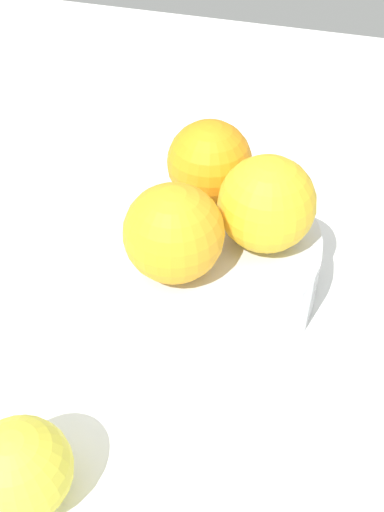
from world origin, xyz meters
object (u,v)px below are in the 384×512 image
Objects in this scene: orange_in_bowl_2 at (177,234)px; orange_loose_0 at (20,470)px; orange_in_bowl_0 at (211,163)px; fruit_bowl at (192,263)px; orange_in_bowl_1 at (267,204)px.

orange_loose_0 is (4.61, 15.49, -6.29)cm from orange_in_bowl_2.
orange_in_bowl_0 is 8.92cm from orange_in_bowl_2.
orange_in_bowl_2 reaches higher than fruit_bowl.
orange_in_bowl_0 is 1.07× the size of orange_loose_0.
orange_in_bowl_2 is 17.34cm from orange_loose_0.
fruit_bowl is 7.79cm from orange_in_bowl_2.
fruit_bowl is at bearing -87.11° from orange_in_bowl_2.
orange_loose_0 is (9.73, 20.33, -6.36)cm from orange_in_bowl_1.
orange_in_bowl_2 is 1.11× the size of orange_loose_0.
fruit_bowl is at bearing 88.11° from orange_in_bowl_0.
orange_in_bowl_1 is 1.13× the size of orange_loose_0.
orange_loose_0 is at bearing 79.43° from orange_in_bowl_0.
orange_in_bowl_2 is at bearing -106.59° from orange_loose_0.
fruit_bowl is 2.96× the size of orange_in_bowl_0.
orange_in_bowl_2 is at bearing 92.89° from fruit_bowl.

